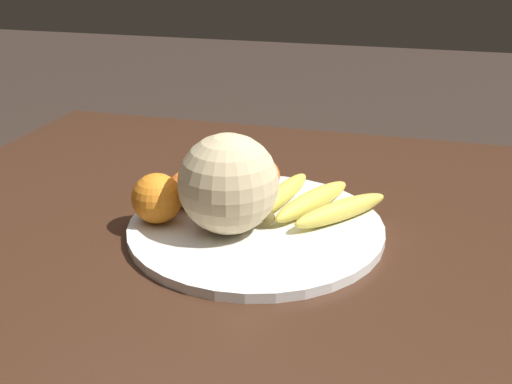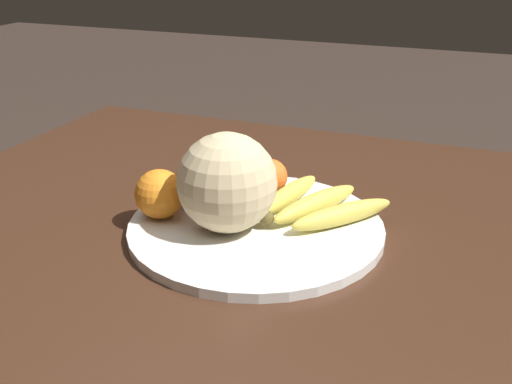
# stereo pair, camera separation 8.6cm
# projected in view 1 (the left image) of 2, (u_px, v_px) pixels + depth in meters

# --- Properties ---
(kitchen_table) EXTENTS (1.33, 0.98, 0.77)m
(kitchen_table) POSITION_uv_depth(u_px,v_px,m) (295.00, 289.00, 0.93)
(kitchen_table) COLOR #3D2316
(kitchen_table) RESTS_ON ground_plane
(fruit_bowl) EXTENTS (0.38, 0.38, 0.01)m
(fruit_bowl) POSITION_uv_depth(u_px,v_px,m) (256.00, 227.00, 0.89)
(fruit_bowl) COLOR white
(fruit_bowl) RESTS_ON kitchen_table
(melon) EXTENTS (0.14, 0.14, 0.14)m
(melon) POSITION_uv_depth(u_px,v_px,m) (228.00, 184.00, 0.84)
(melon) COLOR beige
(melon) RESTS_ON fruit_bowl
(banana_bunch) EXTENTS (0.23, 0.21, 0.03)m
(banana_bunch) POSITION_uv_depth(u_px,v_px,m) (298.00, 198.00, 0.93)
(banana_bunch) COLOR brown
(banana_bunch) RESTS_ON fruit_bowl
(orange_front_left) EXTENTS (0.07, 0.07, 0.07)m
(orange_front_left) POSITION_uv_depth(u_px,v_px,m) (157.00, 198.00, 0.88)
(orange_front_left) COLOR orange
(orange_front_left) RESTS_ON fruit_bowl
(orange_front_right) EXTENTS (0.06, 0.06, 0.06)m
(orange_front_right) POSITION_uv_depth(u_px,v_px,m) (185.00, 189.00, 0.93)
(orange_front_right) COLOR orange
(orange_front_right) RESTS_ON fruit_bowl
(orange_mid_center) EXTENTS (0.06, 0.06, 0.06)m
(orange_mid_center) POSITION_uv_depth(u_px,v_px,m) (215.00, 181.00, 0.96)
(orange_mid_center) COLOR orange
(orange_mid_center) RESTS_ON fruit_bowl
(orange_back_left) EXTENTS (0.06, 0.06, 0.06)m
(orange_back_left) POSITION_uv_depth(u_px,v_px,m) (262.00, 176.00, 0.98)
(orange_back_left) COLOR orange
(orange_back_left) RESTS_ON fruit_bowl
(orange_back_right) EXTENTS (0.06, 0.06, 0.06)m
(orange_back_right) POSITION_uv_depth(u_px,v_px,m) (207.00, 169.00, 1.00)
(orange_back_right) COLOR orange
(orange_back_right) RESTS_ON fruit_bowl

